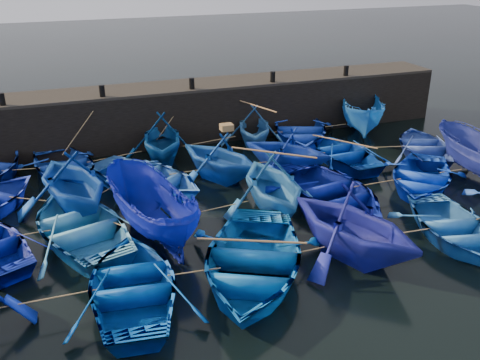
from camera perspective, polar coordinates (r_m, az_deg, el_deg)
name	(u,v)px	position (r m, az deg, el deg)	size (l,w,h in m)	color
ground	(274,237)	(17.28, 3.66, -6.12)	(120.00, 120.00, 0.00)	black
quay_wall	(188,113)	(26.01, -5.56, 7.17)	(26.00, 2.50, 2.50)	black
quay_top	(187,86)	(25.67, -5.68, 9.97)	(26.00, 2.50, 0.12)	black
bollard_0	(2,99)	(24.05, -24.05, 7.88)	(0.24, 0.24, 0.50)	black
bollard_1	(102,91)	(24.07, -14.50, 9.19)	(0.24, 0.24, 0.50)	black
bollard_2	(192,83)	(24.75, -5.16, 10.22)	(0.24, 0.24, 0.50)	black
bollard_3	(273,77)	(26.04, 3.51, 10.93)	(0.24, 0.24, 0.50)	black
bollard_4	(346,71)	(27.84, 11.24, 11.37)	(0.24, 0.24, 0.50)	black
boat_1	(64,166)	(22.52, -18.25, 1.38)	(3.40, 4.75, 0.98)	#113595
boat_2	(162,137)	(23.21, -8.36, 4.52)	(3.50, 4.06, 2.13)	navy
boat_3	(254,126)	(24.87, 1.48, 5.80)	(3.14, 3.64, 1.91)	#2C69B7
boat_4	(300,130)	(25.75, 6.39, 5.31)	(3.73, 5.22, 1.08)	#0F2D9D
boat_5	(362,113)	(27.33, 12.93, 6.94)	(1.95, 5.18, 2.00)	blue
boat_7	(73,181)	(19.25, -17.42, -0.06)	(3.87, 4.49, 2.36)	#0B3E9D
boat_8	(146,178)	(20.52, -9.97, 0.21)	(3.67, 5.14, 1.07)	blue
boat_9	(220,156)	(21.02, -2.18, 2.59)	(3.36, 3.89, 2.05)	#1047A2
boat_10	(287,149)	(21.90, 5.07, 3.27)	(3.21, 3.73, 1.96)	#0A2993
boat_11	(343,152)	(23.43, 10.96, 2.93)	(3.15, 4.41, 0.91)	navy
boat_12	(424,146)	(25.14, 19.02, 3.48)	(3.17, 4.43, 0.92)	#2E4BAF
boat_14	(81,225)	(17.52, -16.64, -4.66)	(3.78, 5.29, 1.10)	#317CD5
boat_15	(150,210)	(17.07, -9.57, -3.13)	(1.89, 5.02, 1.94)	#08138D
boat_16	(273,183)	(18.43, 3.49, -0.32)	(3.58, 4.15, 2.19)	#1F63B5
boat_17	(330,191)	(19.40, 9.62, -1.13)	(3.78, 5.29, 1.10)	#010D73
boat_18	(420,177)	(21.54, 18.70, 0.28)	(3.33, 4.66, 0.97)	#0831CB
boat_21	(134,284)	(14.44, -11.25, -10.80)	(3.45, 4.83, 1.00)	#003891
boat_22	(251,260)	(14.94, 1.23, -8.58)	(4.11, 5.74, 1.19)	#044B96
boat_23	(353,223)	(15.94, 12.00, -4.49)	(3.88, 4.50, 2.37)	navy
boat_24	(453,226)	(18.21, 21.79, -4.62)	(3.17, 4.43, 0.92)	blue
wooden_crate	(227,127)	(20.72, -1.44, 5.65)	(0.48, 0.40, 0.25)	brown
mooring_ropes	(219,159)	(21.10, -2.26, 2.24)	(17.90, 11.61, 2.10)	tan
loose_oars	(284,151)	(19.99, 4.69, 3.10)	(9.18, 12.34, 1.33)	#99724C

